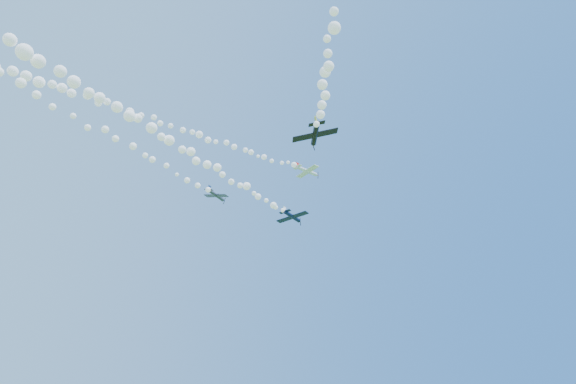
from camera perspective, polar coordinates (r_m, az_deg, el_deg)
plane_white at (r=106.61m, az=2.29°, el=2.50°), size 6.46×6.78×2.30m
smoke_trail_white at (r=92.05m, az=-15.88°, el=8.37°), size 67.73×5.05×2.78m
plane_navy at (r=115.17m, az=0.52°, el=-2.93°), size 7.85×8.29×2.50m
smoke_trail_navy at (r=86.30m, az=-14.29°, el=6.17°), size 74.10×28.82×3.07m
plane_grey at (r=106.58m, az=-8.51°, el=-0.38°), size 6.05×6.38×2.35m
smoke_trail_grey at (r=83.47m, az=-27.67°, el=10.08°), size 76.22×29.72×2.89m
plane_black at (r=67.23m, az=3.22°, el=6.84°), size 5.93×5.72×2.06m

